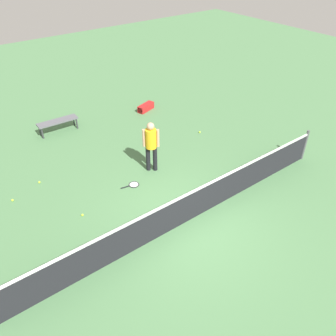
% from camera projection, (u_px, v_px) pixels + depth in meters
% --- Properties ---
extents(ground_plane, '(40.00, 40.00, 0.00)m').
position_uv_depth(ground_plane, '(187.00, 221.00, 9.23)').
color(ground_plane, '#4C7A4C').
extents(court_net, '(10.09, 0.09, 1.07)m').
position_uv_depth(court_net, '(188.00, 207.00, 8.94)').
color(court_net, '#4C4C51').
rests_on(court_net, ground_plane).
extents(player_near_side, '(0.48, 0.48, 1.70)m').
position_uv_depth(player_near_side, '(151.00, 143.00, 10.57)').
color(player_near_side, black).
rests_on(player_near_side, ground_plane).
extents(tennis_racket_near_player, '(0.60, 0.36, 0.03)m').
position_uv_depth(tennis_racket_near_player, '(133.00, 185.00, 10.48)').
color(tennis_racket_near_player, black).
rests_on(tennis_racket_near_player, ground_plane).
extents(tennis_ball_near_player, '(0.07, 0.07, 0.07)m').
position_uv_depth(tennis_ball_near_player, '(12.00, 200.00, 9.87)').
color(tennis_ball_near_player, '#C6E033').
rests_on(tennis_ball_near_player, ground_plane).
extents(tennis_ball_by_net, '(0.07, 0.07, 0.07)m').
position_uv_depth(tennis_ball_by_net, '(39.00, 182.00, 10.55)').
color(tennis_ball_by_net, '#C6E033').
rests_on(tennis_ball_by_net, ground_plane).
extents(tennis_ball_midcourt, '(0.07, 0.07, 0.07)m').
position_uv_depth(tennis_ball_midcourt, '(200.00, 132.00, 13.08)').
color(tennis_ball_midcourt, '#C6E033').
rests_on(tennis_ball_midcourt, ground_plane).
extents(tennis_ball_baseline, '(0.07, 0.07, 0.07)m').
position_uv_depth(tennis_ball_baseline, '(82.00, 215.00, 9.37)').
color(tennis_ball_baseline, '#C6E033').
rests_on(tennis_ball_baseline, ground_plane).
extents(courtside_bench, '(1.51, 0.45, 0.48)m').
position_uv_depth(courtside_bench, '(58.00, 122.00, 12.93)').
color(courtside_bench, '#595960').
rests_on(courtside_bench, ground_plane).
extents(equipment_bag, '(0.85, 0.51, 0.28)m').
position_uv_depth(equipment_bag, '(145.00, 108.00, 14.58)').
color(equipment_bag, '#B21E1E').
rests_on(equipment_bag, ground_plane).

